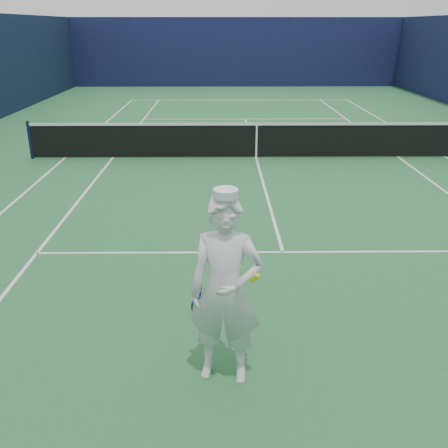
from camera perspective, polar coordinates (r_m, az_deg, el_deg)
ground at (r=14.46m, az=3.68°, el=7.54°), size 80.00×80.00×0.00m
court_markings at (r=14.45m, az=3.69°, el=7.56°), size 11.03×23.83×0.01m
windscreen_fence at (r=14.10m, az=3.89°, el=15.44°), size 20.12×36.12×4.00m
tennis_net at (r=14.33m, az=3.74°, el=9.69°), size 12.88×0.09×1.07m
tennis_player at (r=5.10m, az=0.17°, el=-7.66°), size 0.82×0.61×2.12m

